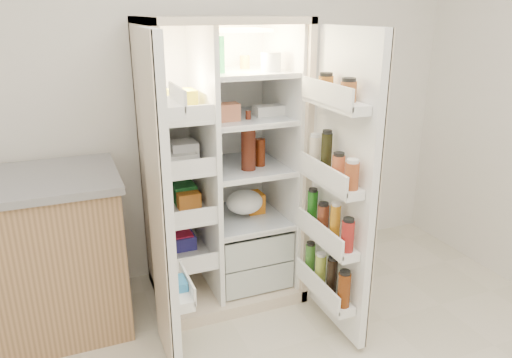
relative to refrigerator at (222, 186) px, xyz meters
name	(u,v)px	position (x,y,z in m)	size (l,w,h in m)	color
wall_back	(191,86)	(-0.09, 0.35, 0.61)	(4.00, 0.02, 2.70)	white
refrigerator	(222,186)	(0.00, 0.00, 0.00)	(0.92, 0.70, 1.80)	beige
freezer_door	(161,210)	(-0.52, -0.60, 0.15)	(0.15, 0.40, 1.72)	white
fridge_door	(340,193)	(0.46, -0.69, 0.13)	(0.17, 0.58, 1.72)	white
kitchen_counter	(5,262)	(-1.32, -0.05, -0.26)	(1.33, 0.71, 0.96)	#A77D53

